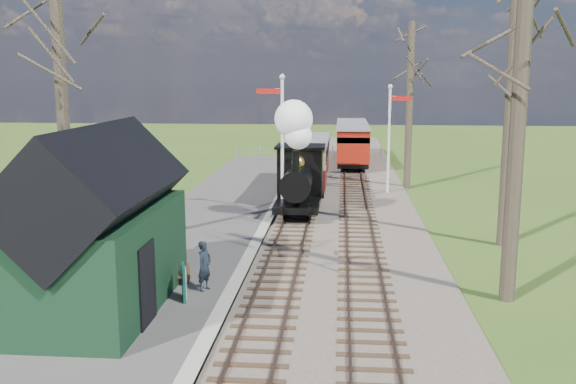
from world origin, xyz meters
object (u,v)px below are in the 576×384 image
(semaphore_near, at_px, (281,135))
(semaphore_far, at_px, (391,131))
(red_carriage_b, at_px, (351,138))
(sign_board, at_px, (184,282))
(bench, at_px, (180,266))
(station_shed, at_px, (99,230))
(red_carriage_a, at_px, (353,146))
(coach, at_px, (306,161))
(locomotive, at_px, (298,166))
(person, at_px, (205,266))

(semaphore_near, relative_size, semaphore_far, 1.09)
(red_carriage_b, height_order, sign_board, red_carriage_b)
(semaphore_near, relative_size, bench, 4.34)
(red_carriage_b, bearing_deg, station_shed, -101.96)
(semaphore_far, bearing_deg, red_carriage_a, 101.08)
(red_carriage_a, bearing_deg, coach, -106.32)
(coach, distance_m, red_carriage_a, 9.26)
(locomotive, height_order, bench, locomotive)
(locomotive, height_order, person, locomotive)
(red_carriage_a, height_order, person, red_carriage_a)
(semaphore_near, distance_m, coach, 6.52)
(semaphore_far, distance_m, red_carriage_a, 9.40)
(bench, bearing_deg, sign_board, -72.16)
(station_shed, height_order, person, station_shed)
(coach, bearing_deg, red_carriage_b, 79.75)
(coach, distance_m, red_carriage_b, 14.62)
(locomotive, xyz_separation_m, bench, (-2.89, -9.56, -1.72))
(bench, bearing_deg, red_carriage_a, 77.34)
(semaphore_far, xyz_separation_m, coach, (-4.37, 0.17, -1.68))
(red_carriage_b, bearing_deg, person, -98.32)
(semaphore_near, xyz_separation_m, red_carriage_a, (3.37, 15.06, -2.05))
(coach, height_order, sign_board, coach)
(red_carriage_a, distance_m, person, 25.90)
(red_carriage_a, bearing_deg, locomotive, -99.91)
(semaphore_near, bearing_deg, locomotive, 7.69)
(locomotive, bearing_deg, station_shed, -109.50)
(person, bearing_deg, semaphore_near, 18.14)
(station_shed, bearing_deg, semaphore_near, 73.62)
(semaphore_near, distance_m, bench, 10.16)
(semaphore_far, xyz_separation_m, locomotive, (-4.39, -5.90, -1.06))
(station_shed, xyz_separation_m, red_carriage_a, (6.90, 27.06, -0.70))
(semaphore_far, distance_m, red_carriage_b, 14.77)
(locomotive, distance_m, red_carriage_a, 15.20)
(station_shed, height_order, semaphore_near, semaphore_near)
(semaphore_near, height_order, bench, semaphore_near)
(coach, bearing_deg, sign_board, -97.59)
(station_shed, xyz_separation_m, semaphore_far, (8.67, 18.00, 1.08))
(station_shed, relative_size, person, 4.45)
(station_shed, bearing_deg, sign_board, 20.59)
(person, bearing_deg, coach, 17.87)
(locomotive, height_order, coach, locomotive)
(locomotive, bearing_deg, semaphore_near, -172.31)
(person, bearing_deg, red_carriage_b, 16.19)
(red_carriage_b, distance_m, sign_board, 32.21)
(person, bearing_deg, bench, 69.16)
(semaphore_near, xyz_separation_m, red_carriage_b, (3.37, 20.56, -2.05))
(coach, relative_size, sign_board, 8.24)
(semaphore_near, xyz_separation_m, coach, (0.77, 6.17, -1.95))
(station_shed, distance_m, red_carriage_a, 27.93)
(red_carriage_b, xyz_separation_m, bench, (-5.51, -30.01, -1.00))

